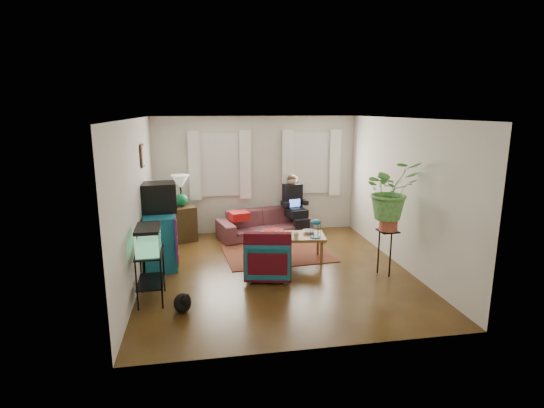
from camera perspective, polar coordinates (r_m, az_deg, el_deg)
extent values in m
cube|color=#4F2B14|center=(7.46, 0.53, -8.94)|extent=(4.50, 5.00, 0.01)
cube|color=white|center=(6.94, 0.57, 11.45)|extent=(4.50, 5.00, 0.01)
cube|color=silver|center=(9.52, -2.15, 3.90)|extent=(4.50, 0.01, 2.60)
cube|color=silver|center=(4.73, 5.99, -5.22)|extent=(4.50, 0.01, 2.60)
cube|color=silver|center=(7.05, -17.75, 0.21)|extent=(0.01, 5.00, 2.60)
cube|color=silver|center=(7.80, 17.03, 1.41)|extent=(0.01, 5.00, 2.60)
cube|color=white|center=(9.39, -7.00, 5.24)|extent=(1.08, 0.04, 1.38)
cube|color=white|center=(9.71, 5.22, 5.52)|extent=(1.08, 0.04, 1.38)
cube|color=white|center=(9.31, -6.98, 5.18)|extent=(1.36, 0.06, 1.50)
cube|color=white|center=(9.63, 5.34, 5.46)|extent=(1.36, 0.06, 1.50)
cube|color=#3D2616|center=(7.78, -16.99, 6.23)|extent=(0.04, 0.32, 0.40)
cube|color=brown|center=(8.33, 0.59, -6.53)|extent=(2.13, 1.76, 0.01)
imported|color=brown|center=(9.28, -1.02, -2.04)|extent=(2.14, 1.24, 0.79)
cube|color=#382315|center=(9.22, -11.97, -2.56)|extent=(0.65, 0.65, 0.74)
cube|color=#125B6C|center=(7.86, -14.83, -4.54)|extent=(0.65, 1.12, 0.96)
cube|color=black|center=(7.78, -15.00, 0.90)|extent=(0.64, 0.60, 0.51)
cube|color=black|center=(6.48, -15.98, -9.36)|extent=(0.39, 0.67, 0.74)
cube|color=#7FD899|center=(6.29, -16.29, -4.56)|extent=(0.35, 0.61, 0.39)
ellipsoid|color=black|center=(6.12, -11.96, -12.65)|extent=(0.35, 0.43, 0.32)
imported|color=#105D61|center=(7.08, -0.48, -6.91)|extent=(0.86, 0.82, 0.75)
cube|color=#9E0A0A|center=(6.75, -0.60, -6.48)|extent=(0.78, 0.33, 0.62)
cube|color=brown|center=(7.88, 2.73, -5.87)|extent=(1.25, 0.80, 0.49)
imported|color=white|center=(7.68, 0.82, -4.07)|extent=(0.15, 0.15, 0.10)
imported|color=beige|center=(7.62, 3.26, -4.24)|extent=(0.12, 0.12, 0.10)
imported|color=white|center=(7.93, 5.00, -3.74)|extent=(0.26, 0.26, 0.06)
cylinder|color=#B21414|center=(7.94, 0.35, -3.73)|extent=(0.41, 0.41, 0.04)
cube|color=black|center=(7.45, 15.14, -6.29)|extent=(0.35, 0.35, 0.77)
imported|color=#599947|center=(7.21, 15.56, 0.64)|extent=(0.93, 0.81, 0.98)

